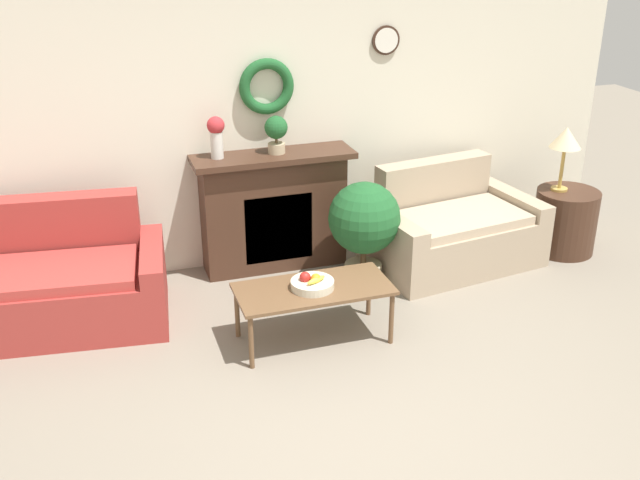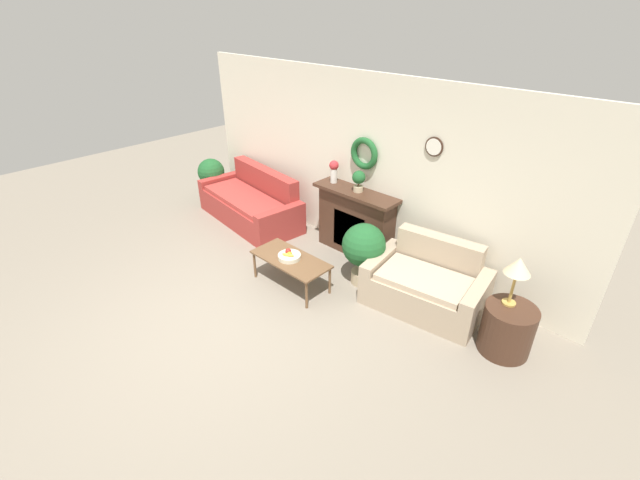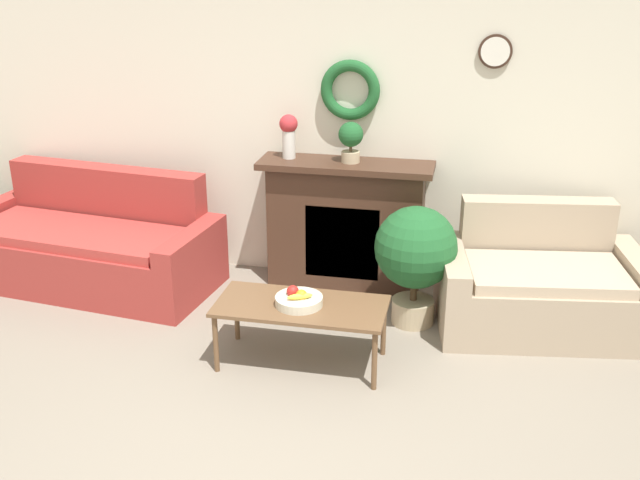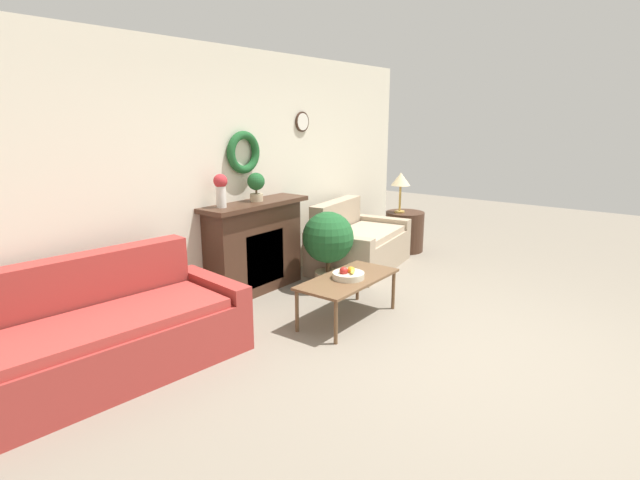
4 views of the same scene
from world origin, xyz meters
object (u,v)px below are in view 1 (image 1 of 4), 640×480
at_px(loveseat_right, 451,230).
at_px(coffee_table, 314,292).
at_px(vase_on_mantel_left, 216,134).
at_px(potted_plant_on_mantel, 276,131).
at_px(table_lamp, 566,140).
at_px(fruit_bowl, 312,283).
at_px(potted_plant_floor_by_loveseat, 364,222).
at_px(couch_left, 23,286).
at_px(fireplace, 274,210).
at_px(side_table_by_loveseat, 565,221).

distance_m(loveseat_right, coffee_table, 1.84).
bearing_deg(vase_on_mantel_left, potted_plant_on_mantel, -2.28).
height_order(loveseat_right, potted_plant_on_mantel, potted_plant_on_mantel).
relative_size(loveseat_right, table_lamp, 2.69).
relative_size(coffee_table, vase_on_mantel_left, 3.22).
bearing_deg(vase_on_mantel_left, fruit_bowl, -73.61).
height_order(table_lamp, vase_on_mantel_left, vase_on_mantel_left).
height_order(table_lamp, potted_plant_floor_by_loveseat, table_lamp).
xyz_separation_m(coffee_table, potted_plant_floor_by_loveseat, (0.68, 0.74, 0.17)).
xyz_separation_m(loveseat_right, table_lamp, (1.04, -0.07, 0.76)).
xyz_separation_m(couch_left, coffee_table, (2.02, -0.93, 0.08)).
xyz_separation_m(coffee_table, table_lamp, (2.63, 0.85, 0.67)).
xyz_separation_m(fireplace, loveseat_right, (1.53, -0.41, -0.23)).
relative_size(loveseat_right, coffee_table, 1.40).
xyz_separation_m(vase_on_mantel_left, potted_plant_on_mantel, (0.50, -0.02, -0.02)).
bearing_deg(couch_left, fireplace, 17.57).
bearing_deg(potted_plant_floor_by_loveseat, table_lamp, 3.14).
xyz_separation_m(couch_left, potted_plant_floor_by_loveseat, (2.70, -0.19, 0.25)).
xyz_separation_m(fruit_bowl, side_table_by_loveseat, (2.71, 0.80, -0.18)).
distance_m(potted_plant_on_mantel, potted_plant_floor_by_loveseat, 1.06).
bearing_deg(potted_plant_floor_by_loveseat, potted_plant_on_mantel, 135.81).
distance_m(fireplace, table_lamp, 2.67).
bearing_deg(potted_plant_on_mantel, fruit_bowl, -94.72).
distance_m(fireplace, potted_plant_floor_by_loveseat, 0.85).
xyz_separation_m(fireplace, couch_left, (-2.08, -0.39, -0.22)).
height_order(loveseat_right, table_lamp, table_lamp).
distance_m(couch_left, table_lamp, 4.71).
bearing_deg(table_lamp, potted_plant_on_mantel, 169.69).
height_order(fireplace, coffee_table, fireplace).
distance_m(side_table_by_loveseat, potted_plant_on_mantel, 2.82).
distance_m(couch_left, coffee_table, 2.23).
height_order(loveseat_right, potted_plant_floor_by_loveseat, potted_plant_floor_by_loveseat).
height_order(table_lamp, potted_plant_on_mantel, potted_plant_on_mantel).
bearing_deg(table_lamp, side_table_by_loveseat, -38.66).
bearing_deg(loveseat_right, potted_plant_floor_by_loveseat, -177.15).
bearing_deg(fruit_bowl, potted_plant_on_mantel, 85.28).
bearing_deg(fruit_bowl, table_lamp, 17.94).
bearing_deg(couch_left, coffee_table, -17.78).
xyz_separation_m(fruit_bowl, potted_plant_floor_by_loveseat, (0.69, 0.75, 0.09)).
bearing_deg(potted_plant_floor_by_loveseat, vase_on_mantel_left, 151.57).
bearing_deg(fireplace, potted_plant_on_mantel, -22.62).
bearing_deg(fireplace, potted_plant_floor_by_loveseat, -43.26).
height_order(side_table_by_loveseat, potted_plant_floor_by_loveseat, potted_plant_floor_by_loveseat).
xyz_separation_m(side_table_by_loveseat, table_lamp, (-0.07, 0.06, 0.77)).
height_order(couch_left, vase_on_mantel_left, vase_on_mantel_left).
bearing_deg(table_lamp, loveseat_right, 176.21).
bearing_deg(loveseat_right, fireplace, 157.02).
relative_size(couch_left, potted_plant_on_mantel, 6.93).
bearing_deg(vase_on_mantel_left, potted_plant_floor_by_loveseat, -28.43).
xyz_separation_m(fruit_bowl, vase_on_mantel_left, (-0.39, 1.34, 0.78)).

